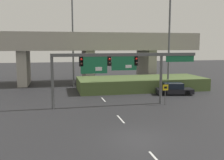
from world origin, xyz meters
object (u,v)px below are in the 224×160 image
at_px(highway_light_pole_near, 73,23).
at_px(parked_sedan_near_right, 174,89).
at_px(signal_gantry, 120,63).
at_px(highway_light_pole_far, 169,41).
at_px(speed_limit_sign, 165,91).

distance_m(highway_light_pole_near, parked_sedan_near_right, 17.27).
height_order(highway_light_pole_near, parked_sedan_near_right, highway_light_pole_near).
bearing_deg(signal_gantry, highway_light_pole_far, 37.49).
xyz_separation_m(speed_limit_sign, parked_sedan_near_right, (3.45, 5.19, -0.75)).
relative_size(speed_limit_sign, highway_light_pole_near, 0.12).
height_order(speed_limit_sign, highway_light_pole_far, highway_light_pole_far).
height_order(highway_light_pole_far, parked_sedan_near_right, highway_light_pole_far).
height_order(signal_gantry, highway_light_pole_far, highway_light_pole_far).
distance_m(highway_light_pole_near, highway_light_pole_far, 14.18).
xyz_separation_m(signal_gantry, speed_limit_sign, (4.72, -0.67, -2.93)).
height_order(speed_limit_sign, parked_sedan_near_right, speed_limit_sign).
bearing_deg(speed_limit_sign, parked_sedan_near_right, 56.40).
xyz_separation_m(signal_gantry, highway_light_pole_near, (-3.75, 13.57, 4.95)).
distance_m(speed_limit_sign, highway_light_pole_near, 18.35).
xyz_separation_m(signal_gantry, highway_light_pole_far, (8.10, 6.21, 2.34)).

